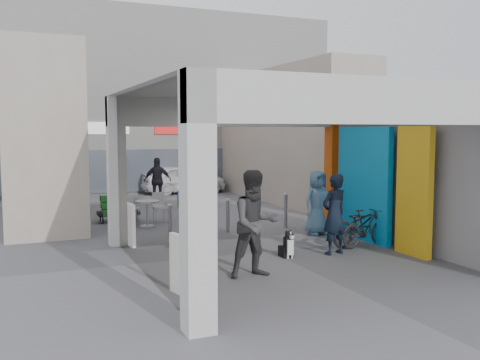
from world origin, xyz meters
name	(u,v)px	position (x,y,z in m)	size (l,w,h in m)	color
ground	(268,251)	(0.00, 0.00, 0.00)	(90.00, 90.00, 0.00)	#5C5B61
arcade_canopy	(309,150)	(0.54, -0.82, 2.30)	(6.40, 6.45, 6.40)	#B9B9B4
far_building	(135,102)	(0.00, 13.99, 3.99)	(18.00, 4.08, 8.00)	white
plaza_bldg_left	(37,137)	(-4.50, 7.50, 2.50)	(2.00, 9.00, 5.00)	#B1A593
plaza_bldg_right	(288,136)	(4.50, 7.50, 2.50)	(2.00, 9.00, 5.00)	#B1A593
bollard_left	(170,221)	(-1.59, 2.51, 0.41)	(0.09, 0.09, 0.82)	gray
bollard_center	(228,216)	(0.00, 2.46, 0.44)	(0.09, 0.09, 0.88)	gray
bollard_right	(286,211)	(1.70, 2.39, 0.48)	(0.09, 0.09, 0.96)	gray
advert_board_near	(180,264)	(-2.75, -2.28, 0.51)	(0.20, 0.55, 1.00)	silver
advert_board_far	(130,225)	(-2.75, 1.77, 0.51)	(0.15, 0.56, 1.00)	silver
cafe_set	(141,214)	(-1.90, 4.45, 0.31)	(1.45, 1.17, 0.88)	#A4A4A9
produce_stand	(118,211)	(-2.39, 5.31, 0.31)	(1.19, 0.64, 0.78)	black
crate_stack	(185,199)	(0.36, 7.48, 0.28)	(0.52, 0.44, 0.56)	#185421
border_collie	(287,246)	(0.11, -0.71, 0.25)	(0.23, 0.45, 0.62)	black
man_with_dog	(334,214)	(1.19, -0.82, 0.89)	(0.65, 0.43, 1.78)	black
man_back_turned	(256,224)	(-1.15, -1.79, 0.99)	(0.97, 0.75, 1.99)	#3F3F42
man_elderly	(317,203)	(2.02, 1.24, 0.84)	(0.82, 0.53, 1.68)	#537EA2
man_crates	(158,181)	(-0.33, 8.68, 0.85)	(1.00, 0.42, 1.71)	black
bicycle_front	(361,224)	(2.30, -0.26, 0.51)	(0.68, 1.94, 1.02)	black
bicycle_rear	(366,228)	(2.30, -0.47, 0.45)	(0.42, 1.49, 0.90)	black
white_van	(184,179)	(1.54, 11.50, 0.61)	(1.45, 3.60, 1.23)	white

